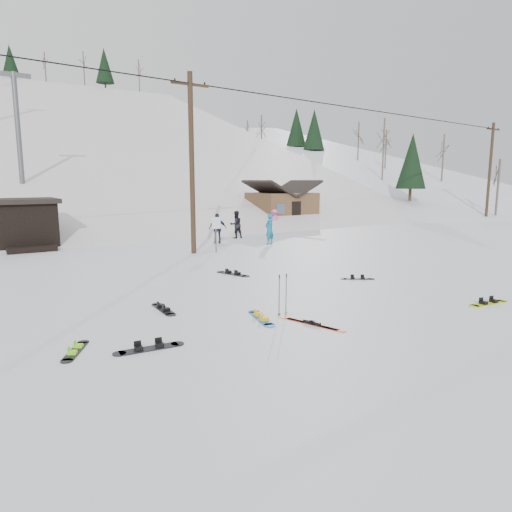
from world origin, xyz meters
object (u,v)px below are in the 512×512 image
cabin (282,207)px  hero_skis (312,324)px  utility_pole (192,161)px  hero_snowboard (261,318)px

cabin → hero_skis: bearing=-124.6°
utility_pole → cabin: utility_pole is taller
hero_snowboard → utility_pole: bearing=-2.3°
cabin → hero_snowboard: size_ratio=3.42×
utility_pole → cabin: (13.00, 10.00, -3.20)m
hero_skis → cabin: bearing=38.4°
hero_skis → utility_pole: bearing=61.4°
cabin → hero_skis: 27.44m
utility_pole → cabin: bearing=37.6°
utility_pole → hero_skis: 13.64m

